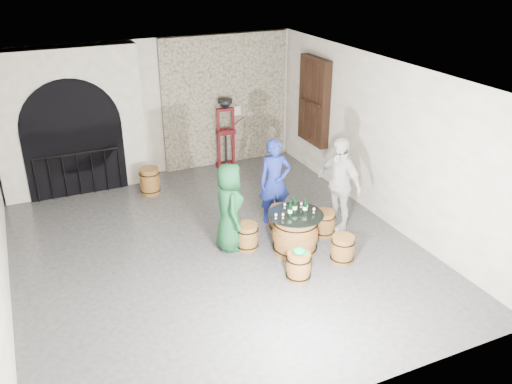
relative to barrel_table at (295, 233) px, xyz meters
name	(u,v)px	position (x,y,z in m)	size (l,w,h in m)	color
ground	(216,249)	(-1.28, 0.69, -0.38)	(8.00, 8.00, 0.00)	#323234
wall_back	(153,109)	(-1.28, 4.69, 1.22)	(8.00, 8.00, 0.00)	silver
wall_front	(338,293)	(-1.28, -3.31, 1.22)	(8.00, 8.00, 0.00)	silver
wall_right	(380,140)	(2.22, 0.69, 1.22)	(8.00, 8.00, 0.00)	silver
ceiling	(209,76)	(-1.28, 0.69, 2.82)	(8.00, 8.00, 0.00)	beige
stone_facing_panel	(226,101)	(0.52, 4.63, 1.22)	(3.20, 0.12, 3.18)	#A39B82
arched_opening	(70,123)	(-3.18, 4.43, 1.20)	(3.10, 0.60, 3.19)	silver
shuttered_window	(314,101)	(2.10, 3.09, 1.42)	(0.23, 1.10, 2.00)	black
barrel_table	(295,233)	(0.00, 0.00, 0.00)	(0.99, 0.99, 0.76)	brown
barrel_stool_left	(247,236)	(-0.74, 0.47, -0.14)	(0.42, 0.42, 0.49)	brown
barrel_stool_far	(280,218)	(0.13, 0.87, -0.14)	(0.42, 0.42, 0.49)	brown
barrel_stool_right	(324,223)	(0.81, 0.33, -0.14)	(0.42, 0.42, 0.49)	brown
barrel_stool_near_right	(343,249)	(0.61, -0.63, -0.14)	(0.42, 0.42, 0.49)	brown
barrel_stool_near_left	(299,266)	(-0.36, -0.80, -0.14)	(0.42, 0.42, 0.49)	brown
green_cap	(299,251)	(-0.36, -0.80, 0.16)	(0.26, 0.21, 0.12)	#0D9545
person_green	(229,207)	(-1.01, 0.64, 0.45)	(0.81, 0.53, 1.65)	#124223
person_blue	(275,182)	(0.19, 1.23, 0.48)	(0.63, 0.41, 1.72)	navy
person_white	(339,184)	(1.19, 0.48, 0.56)	(1.10, 0.46, 1.87)	beige
wine_bottle_left	(290,210)	(-0.13, -0.03, 0.52)	(0.08, 0.08, 0.32)	black
wine_bottle_center	(305,207)	(0.16, -0.03, 0.52)	(0.08, 0.08, 0.32)	black
wine_bottle_right	(295,206)	(0.01, 0.06, 0.52)	(0.08, 0.08, 0.32)	black
tasting_glass_a	(283,216)	(-0.28, -0.05, 0.43)	(0.05, 0.05, 0.10)	#B35A22
tasting_glass_b	(307,207)	(0.26, 0.08, 0.43)	(0.05, 0.05, 0.10)	#B35A22
tasting_glass_c	(285,206)	(-0.07, 0.29, 0.43)	(0.05, 0.05, 0.10)	#B35A22
tasting_glass_d	(301,205)	(0.22, 0.20, 0.43)	(0.05, 0.05, 0.10)	#B35A22
tasting_glass_e	(314,210)	(0.32, -0.09, 0.43)	(0.05, 0.05, 0.10)	#B35A22
tasting_glass_f	(276,216)	(-0.40, 0.00, 0.43)	(0.05, 0.05, 0.10)	#B35A22
side_barrel	(150,181)	(-1.76, 3.55, -0.08)	(0.46, 0.46, 0.61)	brown
corking_press	(226,129)	(0.37, 4.30, 0.63)	(0.72, 0.44, 1.74)	#530D13
control_box	(237,110)	(0.77, 4.55, 0.97)	(0.18, 0.10, 0.22)	silver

